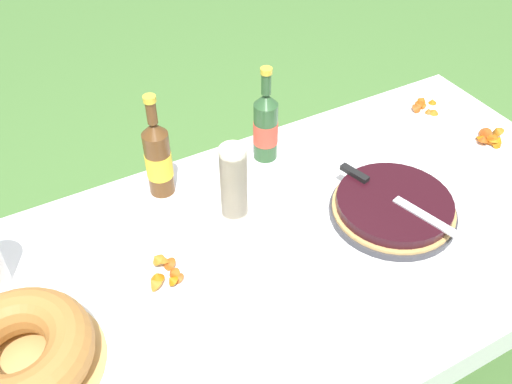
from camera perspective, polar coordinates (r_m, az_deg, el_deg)
name	(u,v)px	position (r m, az deg, el deg)	size (l,w,h in m)	color
ground_plane	(282,380)	(2.04, 2.61, -18.27)	(16.00, 16.00, 0.00)	#4C7A38
garden_table	(289,261)	(1.54, 3.31, -6.89)	(1.86, 0.92, 0.67)	brown
tablecloth	(290,249)	(1.50, 3.38, -5.73)	(1.87, 0.93, 0.10)	white
berry_tart	(393,208)	(1.59, 13.58, -1.52)	(0.35, 0.35, 0.06)	#38383D
serving_knife	(387,193)	(1.58, 12.93, -0.07)	(0.12, 0.37, 0.01)	silver
bundt_cake	(18,353)	(1.33, -22.68, -14.65)	(0.35, 0.35, 0.11)	tan
cup_stack	(234,183)	(1.49, -2.25, 0.93)	(0.07, 0.07, 0.23)	beige
cider_bottle_green	(266,126)	(1.69, 0.97, 6.63)	(0.07, 0.07, 0.31)	#2D562D
cider_bottle_amber	(158,158)	(1.59, -9.77, 3.39)	(0.07, 0.07, 0.32)	brown
snack_plate_near	(161,276)	(1.42, -9.48, -8.33)	(0.19, 0.19, 0.06)	white
snack_plate_left	(492,142)	(1.94, 22.56, 4.62)	(0.20, 0.20, 0.06)	white
snack_plate_right	(421,108)	(2.04, 16.17, 8.03)	(0.22, 0.22, 0.05)	white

